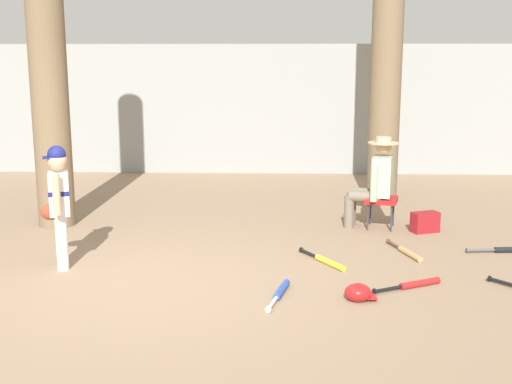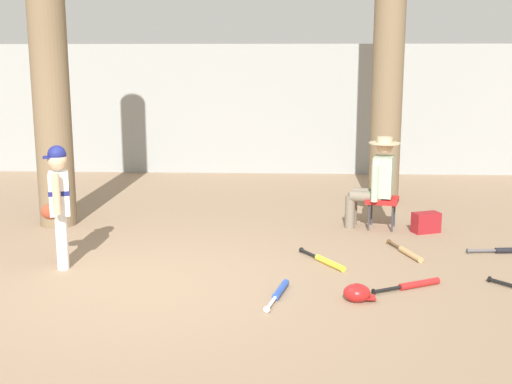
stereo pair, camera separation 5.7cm
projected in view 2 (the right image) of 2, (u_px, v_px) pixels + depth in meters
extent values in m
plane|color=#897056|center=(148.00, 287.00, 6.37)|extent=(60.00, 60.00, 0.00)
cube|color=gray|center=(217.00, 109.00, 12.64)|extent=(18.00, 0.36, 2.45)
cylinder|color=brown|center=(49.00, 53.00, 8.33)|extent=(0.48, 0.48, 4.51)
cone|color=brown|center=(59.00, 224.00, 8.78)|extent=(0.78, 0.78, 0.29)
cylinder|color=brown|center=(391.00, 3.00, 9.55)|extent=(0.46, 0.46, 5.94)
cone|color=brown|center=(383.00, 202.00, 10.14)|extent=(0.77, 0.77, 0.28)
cylinder|color=white|center=(62.00, 243.00, 6.86)|extent=(0.12, 0.12, 0.58)
cylinder|color=white|center=(62.00, 238.00, 7.03)|extent=(0.12, 0.12, 0.58)
cube|color=white|center=(59.00, 193.00, 6.84)|extent=(0.28, 0.35, 0.44)
cube|color=navy|center=(59.00, 191.00, 6.83)|extent=(0.29, 0.36, 0.05)
sphere|color=tan|center=(57.00, 160.00, 6.77)|extent=(0.20, 0.20, 0.20)
sphere|color=navy|center=(57.00, 154.00, 6.76)|extent=(0.19, 0.19, 0.19)
cube|color=navy|center=(48.00, 157.00, 6.74)|extent=(0.14, 0.16, 0.02)
cylinder|color=tan|center=(56.00, 194.00, 6.60)|extent=(0.10, 0.10, 0.42)
cylinder|color=tan|center=(56.00, 197.00, 7.04)|extent=(0.10, 0.10, 0.40)
ellipsoid|color=#933823|center=(51.00, 211.00, 7.08)|extent=(0.25, 0.18, 0.18)
cube|color=red|center=(382.00, 200.00, 8.49)|extent=(0.49, 0.49, 0.06)
cylinder|color=#333338|center=(369.00, 216.00, 8.43)|extent=(0.02, 0.02, 0.38)
cylinder|color=#333338|center=(372.00, 211.00, 8.71)|extent=(0.02, 0.02, 0.38)
cylinder|color=#333338|center=(392.00, 218.00, 8.35)|extent=(0.02, 0.02, 0.38)
cylinder|color=#333338|center=(394.00, 212.00, 8.63)|extent=(0.02, 0.02, 0.38)
cylinder|color=#6B6051|center=(350.00, 212.00, 8.55)|extent=(0.13, 0.13, 0.43)
cylinder|color=#6B6051|center=(352.00, 209.00, 8.73)|extent=(0.13, 0.13, 0.43)
cylinder|color=#6B6051|center=(366.00, 197.00, 8.45)|extent=(0.42, 0.24, 0.15)
cylinder|color=#6B6051|center=(368.00, 194.00, 8.63)|extent=(0.42, 0.24, 0.15)
cube|color=#99B293|center=(383.00, 177.00, 8.43)|extent=(0.32, 0.41, 0.52)
cylinder|color=#99B293|center=(375.00, 184.00, 8.26)|extent=(0.11, 0.11, 0.46)
cylinder|color=#99B293|center=(379.00, 178.00, 8.67)|extent=(0.11, 0.11, 0.46)
sphere|color=tan|center=(384.00, 146.00, 8.35)|extent=(0.22, 0.22, 0.22)
cylinder|color=tan|center=(385.00, 143.00, 8.34)|extent=(0.40, 0.40, 0.02)
cylinder|color=tan|center=(385.00, 141.00, 8.34)|extent=(0.20, 0.20, 0.09)
cube|color=maroon|center=(426.00, 223.00, 8.34)|extent=(0.38, 0.29, 0.26)
cylinder|color=yellow|center=(330.00, 263.00, 7.01)|extent=(0.31, 0.45, 0.07)
cylinder|color=black|center=(309.00, 253.00, 7.35)|extent=(0.20, 0.29, 0.03)
cylinder|color=black|center=(301.00, 250.00, 7.49)|extent=(0.06, 0.04, 0.06)
cylinder|color=tan|center=(411.00, 254.00, 7.32)|extent=(0.20, 0.46, 0.07)
cylinder|color=brown|center=(395.00, 245.00, 7.69)|extent=(0.12, 0.30, 0.03)
cylinder|color=brown|center=(389.00, 241.00, 7.83)|extent=(0.06, 0.03, 0.06)
cylinder|color=#2347AD|center=(281.00, 290.00, 6.20)|extent=(0.17, 0.45, 0.07)
cylinder|color=silver|center=(271.00, 303.00, 5.85)|extent=(0.10, 0.29, 0.03)
cylinder|color=silver|center=(267.00, 309.00, 5.71)|extent=(0.06, 0.03, 0.06)
cylinder|color=black|center=(504.00, 283.00, 6.38)|extent=(0.23, 0.25, 0.03)
cylinder|color=black|center=(489.00, 279.00, 6.50)|extent=(0.05, 0.05, 0.06)
cylinder|color=red|center=(419.00, 284.00, 6.36)|extent=(0.44, 0.27, 0.07)
cylinder|color=black|center=(387.00, 289.00, 6.21)|extent=(0.29, 0.17, 0.03)
cylinder|color=black|center=(374.00, 292.00, 6.14)|extent=(0.04, 0.06, 0.06)
cylinder|color=#4C4C51|center=(482.00, 251.00, 7.46)|extent=(0.32, 0.06, 0.03)
cylinder|color=#4C4C51|center=(468.00, 251.00, 7.45)|extent=(0.02, 0.06, 0.06)
ellipsoid|color=#A81919|center=(357.00, 293.00, 6.00)|extent=(0.25, 0.23, 0.17)
cube|color=#A81919|center=(370.00, 297.00, 6.00)|extent=(0.10, 0.12, 0.02)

